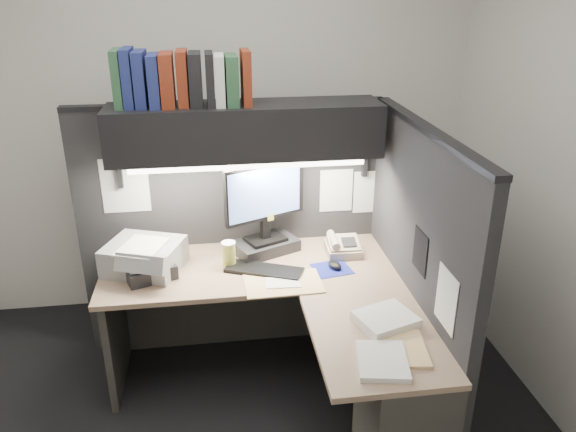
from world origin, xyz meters
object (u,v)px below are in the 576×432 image
object	(u,v)px
monitor	(265,218)
telephone	(343,247)
keyboard	(264,270)
coffee_cup	(229,255)
printer	(144,256)
overhead_shelf	(246,130)
desk	(319,360)
notebook_stack	(149,270)

from	to	relation	value
monitor	telephone	distance (m)	0.51
keyboard	coffee_cup	bearing A→B (deg)	177.17
monitor	printer	bearing A→B (deg)	165.99
monitor	printer	distance (m)	0.75
overhead_shelf	coffee_cup	bearing A→B (deg)	-126.45
telephone	printer	world-z (taller)	printer
desk	coffee_cup	world-z (taller)	coffee_cup
monitor	telephone	world-z (taller)	monitor
monitor	keyboard	bearing A→B (deg)	-122.30
keyboard	coffee_cup	world-z (taller)	coffee_cup
printer	telephone	bearing A→B (deg)	22.71
notebook_stack	monitor	bearing A→B (deg)	18.08
monitor	telephone	size ratio (longest dim) A/B	2.66
coffee_cup	overhead_shelf	bearing A→B (deg)	53.55
overhead_shelf	coffee_cup	xyz separation A→B (m)	(-0.13, -0.18, -0.70)
monitor	coffee_cup	distance (m)	0.32
desk	telephone	bearing A→B (deg)	67.29
desk	printer	world-z (taller)	printer
monitor	coffee_cup	xyz separation A→B (m)	(-0.23, -0.17, -0.15)
desk	notebook_stack	xyz separation A→B (m)	(-0.89, 0.51, 0.33)
overhead_shelf	telephone	xyz separation A→B (m)	(0.57, -0.10, -0.73)
desk	printer	xyz separation A→B (m)	(-0.92, 0.61, 0.37)
desk	overhead_shelf	xyz separation A→B (m)	(-0.30, 0.75, 1.06)
overhead_shelf	printer	bearing A→B (deg)	-166.93
keyboard	printer	size ratio (longest dim) A/B	1.09
overhead_shelf	keyboard	xyz separation A→B (m)	(0.06, -0.28, -0.76)
telephone	coffee_cup	xyz separation A→B (m)	(-0.70, -0.07, 0.03)
telephone	desk	bearing A→B (deg)	-111.27
desk	keyboard	distance (m)	0.61
keyboard	desk	bearing A→B (deg)	-40.13
keyboard	telephone	xyz separation A→B (m)	(0.51, 0.17, 0.03)
coffee_cup	notebook_stack	distance (m)	0.46
telephone	printer	distance (m)	1.19
overhead_shelf	notebook_stack	distance (m)	0.97
telephone	printer	size ratio (longest dim) A/B	0.52
monitor	notebook_stack	distance (m)	0.75
keyboard	printer	xyz separation A→B (m)	(-0.68, 0.13, 0.07)
keyboard	printer	world-z (taller)	printer
overhead_shelf	notebook_stack	world-z (taller)	overhead_shelf
desk	keyboard	bearing A→B (deg)	116.37
overhead_shelf	monitor	size ratio (longest dim) A/B	2.72
keyboard	notebook_stack	size ratio (longest dim) A/B	1.66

